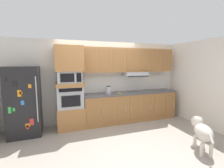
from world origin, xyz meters
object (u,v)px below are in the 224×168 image
object	(u,v)px
dog	(202,130)
screwdriver	(120,93)
microwave	(69,77)
refrigerator	(24,101)
built_in_oven	(70,97)
electric_kettle	(108,90)

from	to	relation	value
dog	screwdriver	bearing A→B (deg)	56.18
microwave	dog	xyz separation A→B (m)	(2.51, -2.13, -1.04)
refrigerator	built_in_oven	world-z (taller)	refrigerator
built_in_oven	dog	world-z (taller)	built_in_oven
microwave	electric_kettle	size ratio (longest dim) A/B	2.68
built_in_oven	screwdriver	world-z (taller)	built_in_oven
built_in_oven	electric_kettle	xyz separation A→B (m)	(1.12, -0.05, 0.13)
electric_kettle	screwdriver	bearing A→B (deg)	-16.01
screwdriver	electric_kettle	bearing A→B (deg)	163.99
refrigerator	dog	distance (m)	4.21
screwdriver	microwave	bearing A→B (deg)	174.38
screwdriver	electric_kettle	size ratio (longest dim) A/B	0.66
screwdriver	electric_kettle	distance (m)	0.36
built_in_oven	screwdriver	xyz separation A→B (m)	(1.45, -0.14, 0.03)
microwave	electric_kettle	bearing A→B (deg)	-2.42
screwdriver	dog	xyz separation A→B (m)	(1.06, -1.99, -0.51)
refrigerator	screwdriver	distance (m)	2.59
built_in_oven	screwdriver	size ratio (longest dim) A/B	4.42
screwdriver	electric_kettle	world-z (taller)	electric_kettle
refrigerator	dog	xyz separation A→B (m)	(3.64, -2.07, -0.46)
refrigerator	built_in_oven	bearing A→B (deg)	3.42
electric_kettle	dog	xyz separation A→B (m)	(1.39, -2.09, -0.61)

